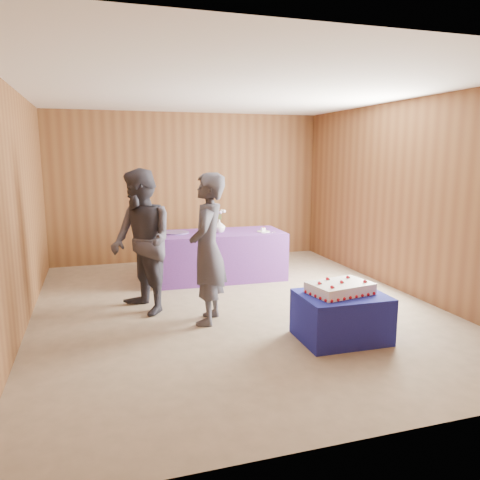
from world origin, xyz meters
name	(u,v)px	position (x,y,z in m)	size (l,w,h in m)	color
ground	(236,307)	(0.00, 0.00, 0.00)	(6.00, 6.00, 0.00)	gray
room_shell	(236,167)	(0.00, 0.00, 1.80)	(5.04, 6.04, 2.72)	brown
cake_table	(341,317)	(0.77, -1.34, 0.25)	(0.90, 0.70, 0.50)	navy
serving_table	(220,255)	(0.17, 1.45, 0.38)	(2.00, 0.90, 0.75)	#67338D
sheet_cake	(340,288)	(0.76, -1.31, 0.56)	(0.74, 0.57, 0.16)	white
vase	(219,226)	(0.15, 1.42, 0.85)	(0.20, 0.20, 0.20)	white
flower_spray	(219,211)	(0.15, 1.42, 1.09)	(0.22, 0.22, 0.17)	#286126
platter	(176,233)	(-0.50, 1.54, 0.76)	(0.39, 0.39, 0.02)	#604891
plate	(263,232)	(0.84, 1.27, 0.76)	(0.21, 0.21, 0.01)	silver
cake_slice	(263,229)	(0.84, 1.27, 0.79)	(0.06, 0.06, 0.08)	white
knife	(269,233)	(0.89, 1.16, 0.75)	(0.26, 0.02, 0.00)	#BABABF
guest_left	(208,249)	(-0.46, -0.41, 0.88)	(0.64, 0.42, 1.76)	#383741
guest_right	(142,242)	(-1.16, 0.17, 0.90)	(0.87, 0.68, 1.79)	#35343E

